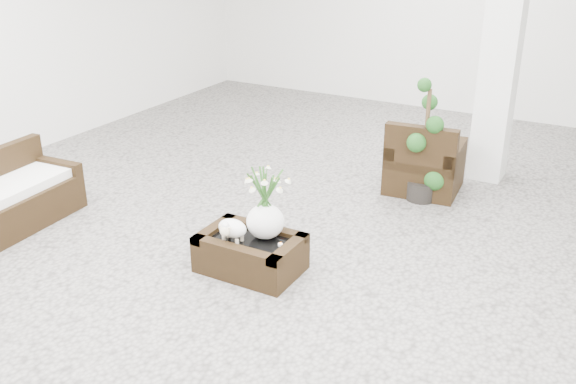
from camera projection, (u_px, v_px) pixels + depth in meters
The scene contains 9 objects.
ground at pixel (293, 247), 6.30m from camera, with size 11.00×11.00×0.00m, color gray.
column at pixel (504, 33), 7.33m from camera, with size 0.40×0.40×3.50m, color white.
coffee_table at pixel (251, 255), 5.83m from camera, with size 0.90×0.60×0.31m, color black.
sheep_figurine at pixel (232, 230), 5.70m from camera, with size 0.28×0.23×0.21m, color white.
planter_narcissus at pixel (265, 197), 5.65m from camera, with size 0.44×0.44×0.80m, color white, non-canonical shape.
tealight at pixel (280, 244), 5.65m from camera, with size 0.04×0.04×0.03m, color white.
armchair at pixel (426, 155), 7.47m from camera, with size 0.81×0.78×0.86m, color black.
loveseat at pixel (10, 192), 6.61m from camera, with size 1.41×0.68×0.75m, color black.
topiary at pixel (425, 142), 7.09m from camera, with size 0.37×0.37×1.38m, color #173F14, non-canonical shape.
Camera 1 is at (2.67, -4.90, 2.97)m, focal length 40.20 mm.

